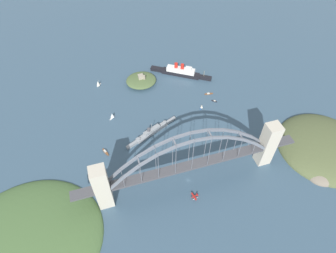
{
  "coord_description": "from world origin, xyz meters",
  "views": [
    {
      "loc": [
        -73.26,
        -158.65,
        282.41
      ],
      "look_at": [
        0.0,
        78.61,
        8.0
      ],
      "focal_mm": 30.55,
      "sensor_mm": 36.0,
      "label": 1
    }
  ],
  "objects": [
    {
      "name": "small_boat_4",
      "position": [
        79.11,
        130.04,
        0.67
      ],
      "size": [
        12.98,
        3.93,
        1.86
      ],
      "color": "brown",
      "rests_on": "ground"
    },
    {
      "name": "headland_west_shore",
      "position": [
        -176.63,
        -21.7,
        0.0
      ],
      "size": [
        149.65,
        139.8,
        19.82
      ],
      "color": "#476638",
      "rests_on": "ground"
    },
    {
      "name": "small_boat_2",
      "position": [
        80.69,
        112.58,
        0.87
      ],
      "size": [
        6.7,
        6.53,
        2.45
      ],
      "color": "black",
      "rests_on": "ground"
    },
    {
      "name": "headland_east_shore",
      "position": [
        175.7,
        -7.92,
        0.0
      ],
      "size": [
        113.27,
        116.12,
        30.83
      ],
      "color": "#515B38",
      "rests_on": "ground"
    },
    {
      "name": "naval_cruiser",
      "position": [
        -21.93,
        80.28,
        3.23
      ],
      "size": [
        74.53,
        35.52,
        17.99
      ],
      "color": "gray",
      "rests_on": "ground"
    },
    {
      "name": "small_boat_1",
      "position": [
        57.88,
        105.04,
        3.17
      ],
      "size": [
        5.97,
        5.46,
        6.84
      ],
      "color": "#234C8C",
      "rests_on": "ground"
    },
    {
      "name": "channel_marker_buoy",
      "position": [
        -8.95,
        21.28,
        1.12
      ],
      "size": [
        2.2,
        2.2,
        2.75
      ],
      "color": "red",
      "rests_on": "ground"
    },
    {
      "name": "fort_island_mid_harbor",
      "position": [
        -10.18,
        185.84,
        4.5
      ],
      "size": [
        46.18,
        43.18,
        14.85
      ],
      "color": "#4C6038",
      "rests_on": "ground"
    },
    {
      "name": "ocean_liner",
      "position": [
        54.0,
        186.4,
        5.94
      ],
      "size": [
        86.38,
        60.8,
        20.44
      ],
      "color": "black",
      "rests_on": "ground"
    },
    {
      "name": "small_boat_0",
      "position": [
        -84.23,
        67.31,
        0.96
      ],
      "size": [
        6.54,
        12.6,
        2.67
      ],
      "color": "brown",
      "rests_on": "ground"
    },
    {
      "name": "seaplane_taxiing_near_bridge",
      "position": [
        -1.26,
        -22.7,
        2.0
      ],
      "size": [
        8.13,
        10.16,
        4.88
      ],
      "color": "#B7B7B2",
      "rests_on": "ground"
    },
    {
      "name": "small_boat_3",
      "position": [
        -65.75,
        123.56,
        4.32
      ],
      "size": [
        8.45,
        7.86,
        9.25
      ],
      "color": "silver",
      "rests_on": "ground"
    },
    {
      "name": "harbor_arch_bridge",
      "position": [
        -0.0,
        0.0,
        32.4
      ],
      "size": [
        249.84,
        14.7,
        78.26
      ],
      "color": "beige",
      "rests_on": "ground"
    },
    {
      "name": "ground_plane",
      "position": [
        0.0,
        0.0,
        0.0
      ],
      "size": [
        1400.0,
        1400.0,
        0.0
      ],
      "primitive_type": "plane",
      "color": "#385166"
    },
    {
      "name": "small_boat_5",
      "position": [
        -74.63,
        197.51,
        4.75
      ],
      "size": [
        8.11,
        8.38,
        10.25
      ],
      "color": "silver",
      "rests_on": "ground"
    }
  ]
}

